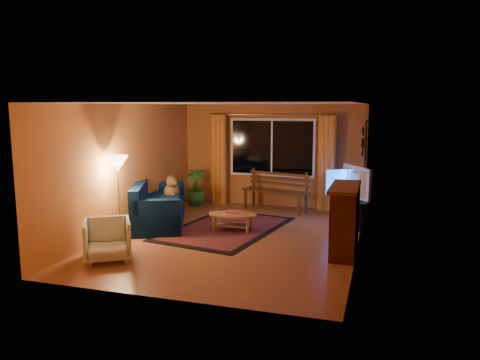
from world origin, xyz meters
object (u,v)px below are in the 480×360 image
(armchair, at_px, (107,238))
(coffee_table, at_px, (233,222))
(sofa, at_px, (159,203))
(floor_lamp, at_px, (119,198))
(tv_console, at_px, (350,210))
(bench, at_px, (275,201))

(armchair, relative_size, coffee_table, 0.75)
(sofa, xyz_separation_m, floor_lamp, (-0.17, -1.28, 0.34))
(armchair, bearing_deg, floor_lamp, 78.94)
(tv_console, bearing_deg, sofa, -174.49)
(bench, xyz_separation_m, tv_console, (1.78, -0.69, 0.04))
(sofa, relative_size, armchair, 3.03)
(sofa, relative_size, floor_lamp, 1.42)
(bench, xyz_separation_m, armchair, (-1.78, -4.27, 0.13))
(bench, bearing_deg, tv_console, -4.68)
(bench, distance_m, coffee_table, 2.05)
(armchair, distance_m, floor_lamp, 1.24)
(armchair, height_order, floor_lamp, floor_lamp)
(coffee_table, relative_size, tv_console, 0.73)
(bench, distance_m, tv_console, 1.91)
(floor_lamp, bearing_deg, tv_console, 31.96)
(coffee_table, xyz_separation_m, tv_console, (2.18, 1.32, 0.10))
(bench, distance_m, floor_lamp, 3.92)
(coffee_table, bearing_deg, floor_lamp, -147.09)
(sofa, xyz_separation_m, coffee_table, (1.64, -0.10, -0.27))
(sofa, xyz_separation_m, tv_console, (3.83, 1.22, -0.17))
(armchair, relative_size, tv_console, 0.55)
(tv_console, bearing_deg, armchair, -147.03)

